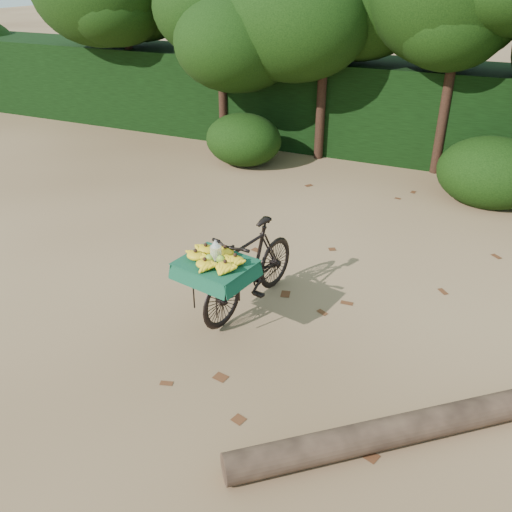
% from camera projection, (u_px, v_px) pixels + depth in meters
% --- Properties ---
extents(ground, '(80.00, 80.00, 0.00)m').
position_uv_depth(ground, '(317.00, 313.00, 6.18)').
color(ground, tan).
rests_on(ground, ground).
extents(vendor_bicycle, '(0.91, 1.82, 1.02)m').
position_uv_depth(vendor_bicycle, '(249.00, 267.00, 6.07)').
color(vendor_bicycle, black).
rests_on(vendor_bicycle, ground).
extents(fallen_log, '(2.85, 2.46, 0.25)m').
position_uv_depth(fallen_log, '(428.00, 424.00, 4.54)').
color(fallen_log, brown).
rests_on(fallen_log, ground).
extents(hedge_backdrop, '(26.00, 1.80, 1.80)m').
position_uv_depth(hedge_backdrop, '(422.00, 112.00, 10.79)').
color(hedge_backdrop, black).
rests_on(hedge_backdrop, ground).
extents(tree_row, '(14.50, 2.00, 4.00)m').
position_uv_depth(tree_row, '(387.00, 57.00, 9.86)').
color(tree_row, black).
rests_on(tree_row, ground).
extents(bush_clumps, '(8.80, 1.70, 0.90)m').
position_uv_depth(bush_clumps, '(428.00, 167.00, 9.22)').
color(bush_clumps, black).
rests_on(bush_clumps, ground).
extents(leaf_litter, '(7.00, 7.30, 0.01)m').
position_uv_depth(leaf_litter, '(334.00, 286.00, 6.70)').
color(leaf_litter, '#532B16').
rests_on(leaf_litter, ground).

